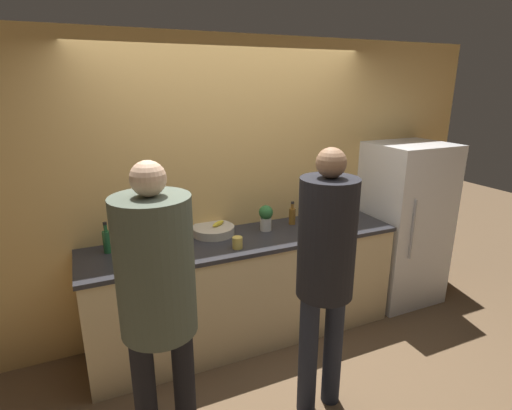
% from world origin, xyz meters
% --- Properties ---
extents(ground_plane, '(14.00, 14.00, 0.00)m').
position_xyz_m(ground_plane, '(0.00, 0.00, 0.00)').
color(ground_plane, brown).
extents(wall_back, '(5.20, 0.06, 2.60)m').
position_xyz_m(wall_back, '(0.00, 0.72, 1.30)').
color(wall_back, '#E0B266').
rests_on(wall_back, ground_plane).
extents(counter, '(2.70, 0.70, 0.95)m').
position_xyz_m(counter, '(0.00, 0.38, 0.48)').
color(counter, beige).
rests_on(counter, ground_plane).
extents(refrigerator, '(0.75, 0.69, 1.65)m').
position_xyz_m(refrigerator, '(1.76, 0.37, 0.83)').
color(refrigerator, white).
rests_on(refrigerator, ground_plane).
extents(person_left, '(0.42, 0.42, 1.85)m').
position_xyz_m(person_left, '(-0.91, -0.56, 1.15)').
color(person_left, black).
rests_on(person_left, ground_plane).
extents(person_center, '(0.37, 0.37, 1.85)m').
position_xyz_m(person_center, '(0.15, -0.60, 1.12)').
color(person_center, '#232838').
rests_on(person_center, ground_plane).
extents(fruit_bowl, '(0.36, 0.36, 0.11)m').
position_xyz_m(fruit_bowl, '(-0.22, 0.56, 0.99)').
color(fruit_bowl, beige).
rests_on(fruit_bowl, counter).
extents(utensil_crock, '(0.12, 0.12, 0.27)m').
position_xyz_m(utensil_crock, '(1.01, 0.54, 1.02)').
color(utensil_crock, '#ADA393').
rests_on(utensil_crock, counter).
extents(bottle_red, '(0.06, 0.06, 0.20)m').
position_xyz_m(bottle_red, '(-0.72, 0.46, 1.03)').
color(bottle_red, red).
rests_on(bottle_red, counter).
extents(bottle_green, '(0.06, 0.06, 0.25)m').
position_xyz_m(bottle_green, '(-1.09, 0.52, 1.05)').
color(bottle_green, '#236033').
rests_on(bottle_green, counter).
extents(bottle_amber, '(0.06, 0.06, 0.22)m').
position_xyz_m(bottle_amber, '(0.53, 0.51, 1.04)').
color(bottle_amber, brown).
rests_on(bottle_amber, counter).
extents(cup_yellow, '(0.08, 0.08, 0.09)m').
position_xyz_m(cup_yellow, '(-0.15, 0.19, 1.00)').
color(cup_yellow, gold).
rests_on(cup_yellow, counter).
extents(potted_plant, '(0.13, 0.13, 0.23)m').
position_xyz_m(potted_plant, '(0.23, 0.46, 1.08)').
color(potted_plant, beige).
rests_on(potted_plant, counter).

